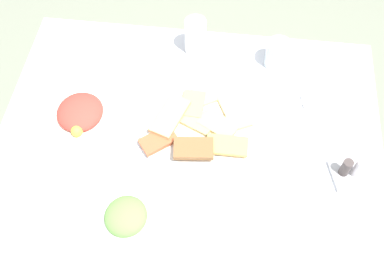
{
  "coord_description": "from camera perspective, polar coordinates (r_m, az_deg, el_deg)",
  "views": [
    {
      "loc": [
        -0.09,
        0.67,
        1.84
      ],
      "look_at": [
        -0.01,
        -0.01,
        0.76
      ],
      "focal_mm": 43.17,
      "sensor_mm": 36.0,
      "label": 1
    }
  ],
  "objects": [
    {
      "name": "salad_plate_greens",
      "position": [
        1.35,
        -13.62,
        1.72
      ],
      "size": [
        0.22,
        0.22,
        0.06
      ],
      "color": "white",
      "rests_on": "dining_table"
    },
    {
      "name": "salad_plate_rice",
      "position": [
        1.18,
        -8.13,
        -10.87
      ],
      "size": [
        0.19,
        0.19,
        0.05
      ],
      "color": "white",
      "rests_on": "dining_table"
    },
    {
      "name": "drinking_glass",
      "position": [
        1.45,
        10.53,
        8.97
      ],
      "size": [
        0.08,
        0.08,
        0.09
      ],
      "primitive_type": "cylinder",
      "color": "silver",
      "rests_on": "dining_table"
    },
    {
      "name": "dining_table",
      "position": [
        1.37,
        -0.39,
        -2.97
      ],
      "size": [
        1.08,
        0.82,
        0.73
      ],
      "color": "white",
      "rests_on": "ground_plane"
    },
    {
      "name": "soda_can",
      "position": [
        1.45,
        0.42,
        11.27
      ],
      "size": [
        0.09,
        0.09,
        0.12
      ],
      "primitive_type": "cylinder",
      "rotation": [
        0.0,
        0.0,
        5.36
      ],
      "color": "silver",
      "rests_on": "dining_table"
    },
    {
      "name": "spoon",
      "position": [
        1.41,
        16.77,
        2.78
      ],
      "size": [
        0.16,
        0.05,
        0.0
      ],
      "primitive_type": "cube",
      "rotation": [
        0.0,
        0.0,
        0.18
      ],
      "color": "silver",
      "rests_on": "paper_napkin"
    },
    {
      "name": "pide_platter",
      "position": [
        1.3,
        0.73,
        0.3
      ],
      "size": [
        0.33,
        0.34,
        0.04
      ],
      "color": "white",
      "rests_on": "dining_table"
    },
    {
      "name": "condiment_caddy",
      "position": [
        1.29,
        18.98,
        -5.07
      ],
      "size": [
        0.11,
        0.11,
        0.08
      ],
      "color": "#B2B2B7",
      "rests_on": "dining_table"
    },
    {
      "name": "paper_napkin",
      "position": [
        1.42,
        16.7,
        3.27
      ],
      "size": [
        0.17,
        0.17,
        0.0
      ],
      "primitive_type": "cube",
      "rotation": [
        0.0,
        0.0,
        0.1
      ],
      "color": "white",
      "rests_on": "dining_table"
    },
    {
      "name": "fork",
      "position": [
        1.43,
        16.71,
        3.95
      ],
      "size": [
        0.18,
        0.05,
        0.0
      ],
      "primitive_type": "cube",
      "rotation": [
        0.0,
        0.0,
        0.24
      ],
      "color": "silver",
      "rests_on": "paper_napkin"
    },
    {
      "name": "ground_plane",
      "position": [
        1.96,
        -0.28,
        -12.33
      ],
      "size": [
        6.0,
        6.0,
        0.0
      ],
      "primitive_type": "plane",
      "color": "gray"
    }
  ]
}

